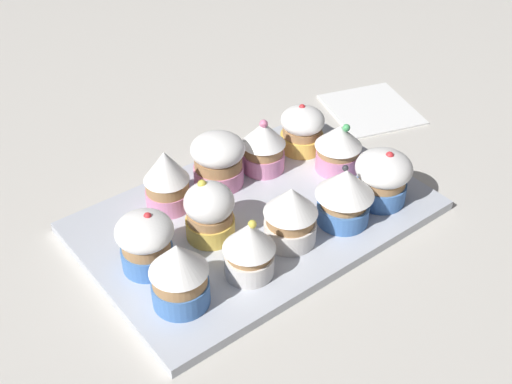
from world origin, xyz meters
TOP-DOWN VIEW (x-y plane):
  - ground_plane at (0.00, 0.00)cm, footprint 180.00×180.00cm
  - baking_tray at (0.00, 0.00)cm, footprint 39.59×25.89cm
  - cupcake_0 at (-12.98, -6.82)cm, footprint 5.73×5.73cm
  - cupcake_1 at (-6.19, -6.42)cm, footprint 5.55×5.55cm
  - cupcake_2 at (0.16, -7.45)cm, footprint 6.60×6.60cm
  - cupcake_3 at (7.33, -7.31)cm, footprint 5.32×5.32cm
  - cupcake_4 at (-13.48, -0.61)cm, footprint 5.91×5.91cm
  - cupcake_5 at (6.43, -0.32)cm, footprint 5.54×5.54cm
  - cupcake_6 at (14.42, -0.21)cm, footprint 6.08×6.08cm
  - cupcake_7 at (-13.09, 7.24)cm, footprint 6.66×6.66cm
  - cupcake_8 at (-6.97, 7.17)cm, footprint 6.67×6.67cm
  - cupcake_9 at (0.46, 6.05)cm, footprint 5.94×5.94cm
  - cupcake_10 at (6.59, 7.30)cm, footprint 5.52×5.52cm
  - cupcake_11 at (14.43, 6.40)cm, footprint 5.87×5.87cm
  - napkin at (-29.02, -9.32)cm, footprint 15.25×15.84cm

SIDE VIEW (x-z plane):
  - ground_plane at x=0.00cm, z-range -3.00..0.00cm
  - napkin at x=-29.02cm, z-range 0.00..0.60cm
  - baking_tray at x=0.00cm, z-range 0.00..1.20cm
  - cupcake_0 at x=-12.98cm, z-range 1.09..7.40cm
  - cupcake_4 at x=-13.48cm, z-range 1.18..7.86cm
  - cupcake_5 at x=6.43cm, z-range 1.02..8.18cm
  - cupcake_10 at x=6.59cm, z-range 1.15..8.06cm
  - cupcake_7 at x=-13.09cm, z-range 1.19..8.10cm
  - cupcake_1 at x=-6.19cm, z-range 1.10..8.24cm
  - cupcake_2 at x=0.16cm, z-range 1.33..8.03cm
  - cupcake_6 at x=14.42cm, z-range 1.24..8.18cm
  - cupcake_9 at x=0.46cm, z-range 1.25..8.39cm
  - cupcake_8 at x=-6.97cm, z-range 1.29..8.56cm
  - cupcake_11 at x=14.43cm, z-range 1.24..8.79cm
  - cupcake_3 at x=7.33cm, z-range 1.23..8.90cm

